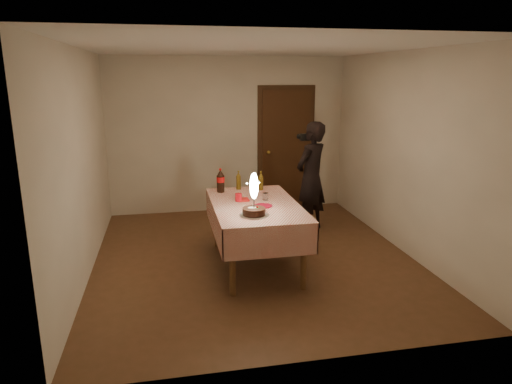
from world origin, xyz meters
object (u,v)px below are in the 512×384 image
(birthday_cake, at_px, (254,204))
(cola_bottle, at_px, (221,181))
(amber_bottle_right, at_px, (261,181))
(photographer, at_px, (311,177))
(red_plate, at_px, (263,206))
(dining_table, at_px, (255,212))
(clear_cup, at_px, (265,197))
(amber_bottle_left, at_px, (239,181))
(red_cup, at_px, (239,197))

(birthday_cake, bearing_deg, cola_bottle, 102.08)
(amber_bottle_right, height_order, photographer, photographer)
(photographer, bearing_deg, red_plate, -127.93)
(dining_table, height_order, clear_cup, clear_cup)
(amber_bottle_right, bearing_deg, photographer, 30.76)
(cola_bottle, distance_m, amber_bottle_right, 0.54)
(amber_bottle_left, bearing_deg, birthday_cake, -91.04)
(dining_table, bearing_deg, amber_bottle_right, 72.37)
(birthday_cake, height_order, red_cup, birthday_cake)
(photographer, bearing_deg, cola_bottle, -159.30)
(amber_bottle_left, bearing_deg, red_plate, -80.03)
(red_plate, relative_size, amber_bottle_right, 0.86)
(birthday_cake, distance_m, red_cup, 0.60)
(red_cup, height_order, cola_bottle, cola_bottle)
(red_cup, height_order, amber_bottle_right, amber_bottle_right)
(red_cup, bearing_deg, amber_bottle_right, 53.04)
(red_plate, bearing_deg, red_cup, 133.80)
(amber_bottle_left, bearing_deg, amber_bottle_right, -17.31)
(dining_table, distance_m, red_plate, 0.18)
(amber_bottle_right, bearing_deg, dining_table, -107.63)
(dining_table, height_order, amber_bottle_left, amber_bottle_left)
(birthday_cake, bearing_deg, red_plate, 62.53)
(birthday_cake, distance_m, photographer, 2.01)
(red_cup, bearing_deg, cola_bottle, 107.52)
(red_cup, bearing_deg, dining_table, -36.09)
(red_plate, relative_size, red_cup, 2.20)
(clear_cup, height_order, cola_bottle, cola_bottle)
(cola_bottle, relative_size, amber_bottle_right, 1.25)
(birthday_cake, relative_size, clear_cup, 5.30)
(birthday_cake, relative_size, red_plate, 2.17)
(cola_bottle, bearing_deg, red_cup, -72.48)
(amber_bottle_left, bearing_deg, clear_cup, -68.91)
(cola_bottle, xyz_separation_m, amber_bottle_left, (0.26, 0.11, -0.03))
(red_plate, bearing_deg, clear_cup, 71.91)
(clear_cup, relative_size, photographer, 0.05)
(dining_table, xyz_separation_m, photographer, (1.08, 1.16, 0.13))
(birthday_cake, relative_size, cola_bottle, 1.50)
(cola_bottle, bearing_deg, dining_table, -61.76)
(amber_bottle_right, bearing_deg, red_plate, -99.96)
(birthday_cake, xyz_separation_m, red_cup, (-0.08, 0.59, -0.08))
(dining_table, relative_size, photographer, 1.05)
(cola_bottle, bearing_deg, amber_bottle_right, 1.65)
(cola_bottle, bearing_deg, photographer, 20.70)
(red_plate, xyz_separation_m, red_cup, (-0.25, 0.26, 0.05))
(birthday_cake, bearing_deg, dining_table, 77.29)
(red_cup, relative_size, cola_bottle, 0.31)
(red_plate, bearing_deg, dining_table, 118.21)
(birthday_cake, height_order, amber_bottle_left, birthday_cake)
(red_plate, distance_m, amber_bottle_right, 0.79)
(cola_bottle, bearing_deg, birthday_cake, -77.92)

